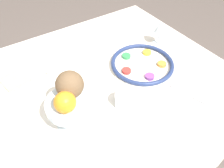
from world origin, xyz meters
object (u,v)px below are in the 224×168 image
at_px(seder_plate, 142,64).
at_px(cup_mid, 125,100).
at_px(wine_glass, 160,28).
at_px(cup_near, 30,132).
at_px(coconut, 70,85).
at_px(bread_plate, 16,81).
at_px(orange_fruit, 65,102).
at_px(napkin_roll, 63,62).
at_px(fruit_stand, 71,107).

relative_size(seder_plate, cup_mid, 3.86).
height_order(wine_glass, cup_mid, wine_glass).
distance_m(seder_plate, cup_near, 0.59).
bearing_deg(coconut, seder_plate, -168.76).
height_order(bread_plate, cup_mid, cup_mid).
bearing_deg(cup_mid, orange_fruit, -4.07).
relative_size(orange_fruit, cup_mid, 0.94).
bearing_deg(cup_near, orange_fruit, 160.26).
distance_m(coconut, cup_near, 0.23).
bearing_deg(napkin_roll, cup_mid, 105.45).
relative_size(seder_plate, wine_glass, 2.25).
xyz_separation_m(seder_plate, coconut, (0.41, 0.08, 0.15)).
distance_m(seder_plate, fruit_stand, 0.44).
distance_m(orange_fruit, bread_plate, 0.41).
height_order(orange_fruit, cup_near, orange_fruit).
xyz_separation_m(orange_fruit, napkin_roll, (-0.13, -0.35, -0.13)).
xyz_separation_m(seder_plate, napkin_roll, (0.32, -0.22, 0.01)).
xyz_separation_m(fruit_stand, cup_mid, (-0.21, 0.04, -0.06)).
bearing_deg(bread_plate, coconut, 114.94).
relative_size(fruit_stand, bread_plate, 1.14).
distance_m(orange_fruit, coconut, 0.07).
bearing_deg(coconut, fruit_stand, 54.07).
height_order(wine_glass, napkin_roll, wine_glass).
height_order(fruit_stand, cup_near, fruit_stand).
distance_m(seder_plate, wine_glass, 0.24).
height_order(coconut, cup_near, coconut).
bearing_deg(wine_glass, coconut, 16.96).
xyz_separation_m(bread_plate, cup_near, (0.04, 0.32, 0.02)).
bearing_deg(bread_plate, seder_plate, 157.24).
xyz_separation_m(napkin_roll, cup_near, (0.27, 0.30, 0.01)).
relative_size(fruit_stand, cup_mid, 2.24).
distance_m(wine_glass, coconut, 0.63).
relative_size(wine_glass, bread_plate, 0.88).
distance_m(wine_glass, cup_near, 0.81).
bearing_deg(orange_fruit, wine_glass, -159.88).
relative_size(orange_fruit, bread_plate, 0.48).
height_order(coconut, napkin_roll, coconut).
bearing_deg(bread_plate, cup_near, 83.57).
bearing_deg(orange_fruit, napkin_roll, -110.62).
distance_m(cup_near, cup_mid, 0.38).
bearing_deg(bread_plate, fruit_stand, 110.28).
bearing_deg(cup_near, cup_mid, 169.97).
distance_m(wine_glass, bread_plate, 0.76).
height_order(bread_plate, cup_near, cup_near).
xyz_separation_m(seder_plate, wine_glass, (-0.20, -0.10, 0.08)).
relative_size(wine_glass, coconut, 1.37).
bearing_deg(wine_glass, orange_fruit, 20.12).
bearing_deg(wine_glass, bread_plate, -9.75).
bearing_deg(fruit_stand, napkin_roll, -108.29).
height_order(seder_plate, cup_mid, cup_mid).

